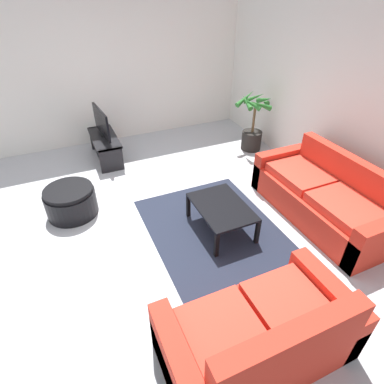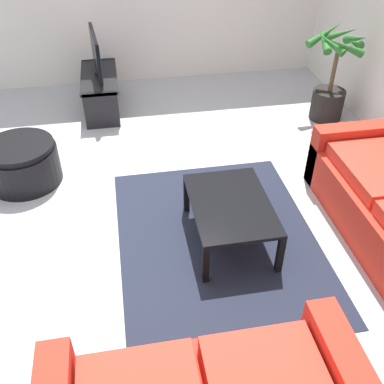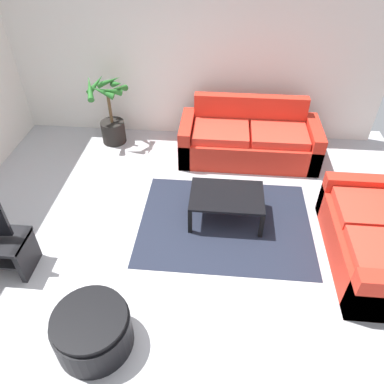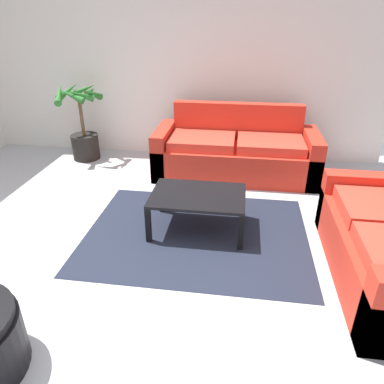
{
  "view_description": "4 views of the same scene",
  "coord_description": "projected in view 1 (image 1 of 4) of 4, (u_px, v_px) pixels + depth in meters",
  "views": [
    {
      "loc": [
        3.45,
        -0.89,
        2.91
      ],
      "look_at": [
        0.29,
        0.5,
        0.52
      ],
      "focal_mm": 29.17,
      "sensor_mm": 36.0,
      "label": 1
    },
    {
      "loc": [
        3.29,
        0.0,
        2.68
      ],
      "look_at": [
        0.54,
        0.5,
        0.52
      ],
      "focal_mm": 41.19,
      "sensor_mm": 36.0,
      "label": 2
    },
    {
      "loc": [
        0.46,
        -2.71,
        3.35
      ],
      "look_at": [
        0.15,
        0.66,
        0.54
      ],
      "focal_mm": 34.17,
      "sensor_mm": 36.0,
      "label": 3
    },
    {
      "loc": [
        0.97,
        -2.31,
        2.0
      ],
      "look_at": [
        0.57,
        0.5,
        0.58
      ],
      "focal_mm": 33.5,
      "sensor_mm": 36.0,
      "label": 4
    }
  ],
  "objects": [
    {
      "name": "ground_plane",
      "position": [
        152.0,
        219.0,
        4.54
      ],
      "size": [
        6.6,
        6.6,
        0.0
      ],
      "primitive_type": "plane",
      "color": "#B2B2B7"
    },
    {
      "name": "wall_back",
      "position": [
        333.0,
        100.0,
        4.78
      ],
      "size": [
        6.0,
        0.06,
        2.7
      ],
      "primitive_type": "cube",
      "color": "silver",
      "rests_on": "ground"
    },
    {
      "name": "wall_left",
      "position": [
        99.0,
        75.0,
        6.03
      ],
      "size": [
        0.06,
        6.0,
        2.7
      ],
      "primitive_type": "cube",
      "color": "silver",
      "rests_on": "ground"
    },
    {
      "name": "couch_main",
      "position": [
        323.0,
        198.0,
        4.46
      ],
      "size": [
        2.13,
        0.9,
        0.9
      ],
      "color": "red",
      "rests_on": "ground"
    },
    {
      "name": "couch_loveseat",
      "position": [
        259.0,
        336.0,
        2.75
      ],
      "size": [
        0.9,
        1.7,
        0.9
      ],
      "color": "red",
      "rests_on": "ground"
    },
    {
      "name": "tv_stand",
      "position": [
        105.0,
        144.0,
        5.89
      ],
      "size": [
        1.1,
        0.45,
        0.46
      ],
      "color": "black",
      "rests_on": "ground"
    },
    {
      "name": "tv",
      "position": [
        101.0,
        122.0,
        5.65
      ],
      "size": [
        0.86,
        0.12,
        0.52
      ],
      "color": "black",
      "rests_on": "tv_stand"
    },
    {
      "name": "coffee_table",
      "position": [
        222.0,
        209.0,
        4.18
      ],
      "size": [
        0.93,
        0.65,
        0.4
      ],
      "color": "black",
      "rests_on": "ground"
    },
    {
      "name": "area_rug",
      "position": [
        214.0,
        230.0,
        4.34
      ],
      "size": [
        2.2,
        1.7,
        0.01
      ],
      "primitive_type": "cube",
      "color": "#1E2333",
      "rests_on": "ground"
    },
    {
      "name": "potted_palm",
      "position": [
        253.0,
        128.0,
        6.16
      ],
      "size": [
        0.67,
        0.63,
        1.13
      ],
      "color": "black",
      "rests_on": "ground"
    },
    {
      "name": "ottoman",
      "position": [
        71.0,
        201.0,
        4.55
      ],
      "size": [
        0.72,
        0.72,
        0.43
      ],
      "color": "black",
      "rests_on": "ground"
    }
  ]
}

